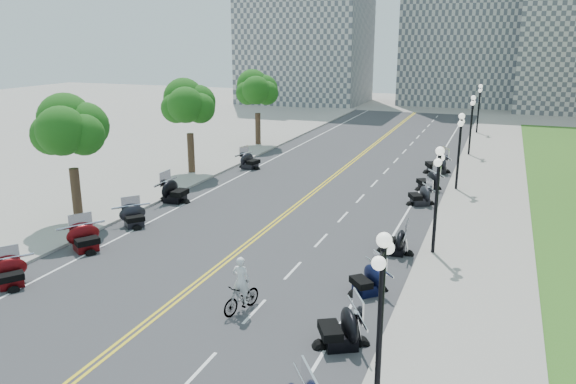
% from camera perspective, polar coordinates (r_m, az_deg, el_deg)
% --- Properties ---
extents(ground, '(160.00, 160.00, 0.00)m').
position_cam_1_polar(ground, '(25.64, -6.27, -6.93)').
color(ground, gray).
extents(road, '(16.00, 90.00, 0.01)m').
position_cam_1_polar(road, '(34.31, 1.35, -1.00)').
color(road, '#333335').
rests_on(road, ground).
extents(centerline_yellow_a, '(0.12, 90.00, 0.00)m').
position_cam_1_polar(centerline_yellow_a, '(34.35, 1.17, -0.97)').
color(centerline_yellow_a, yellow).
rests_on(centerline_yellow_a, road).
extents(centerline_yellow_b, '(0.12, 90.00, 0.00)m').
position_cam_1_polar(centerline_yellow_b, '(34.27, 1.54, -1.01)').
color(centerline_yellow_b, yellow).
rests_on(centerline_yellow_b, road).
extents(edge_line_north, '(0.12, 90.00, 0.00)m').
position_cam_1_polar(edge_line_north, '(32.81, 11.94, -2.11)').
color(edge_line_north, white).
rests_on(edge_line_north, road).
extents(edge_line_south, '(0.12, 90.00, 0.00)m').
position_cam_1_polar(edge_line_south, '(36.87, -8.05, 0.03)').
color(edge_line_south, white).
rests_on(edge_line_south, road).
extents(lane_dash_4, '(0.12, 2.00, 0.00)m').
position_cam_1_polar(lane_dash_4, '(18.03, -8.91, -17.37)').
color(lane_dash_4, white).
rests_on(lane_dash_4, road).
extents(lane_dash_5, '(0.12, 2.00, 0.00)m').
position_cam_1_polar(lane_dash_5, '(21.09, -3.42, -12.00)').
color(lane_dash_5, white).
rests_on(lane_dash_5, road).
extents(lane_dash_6, '(0.12, 2.00, 0.00)m').
position_cam_1_polar(lane_dash_6, '(24.43, 0.49, -7.97)').
color(lane_dash_6, white).
rests_on(lane_dash_6, road).
extents(lane_dash_7, '(0.12, 2.00, 0.00)m').
position_cam_1_polar(lane_dash_7, '(27.94, 3.38, -4.91)').
color(lane_dash_7, white).
rests_on(lane_dash_7, road).
extents(lane_dash_8, '(0.12, 2.00, 0.00)m').
position_cam_1_polar(lane_dash_8, '(31.57, 5.60, -2.54)').
color(lane_dash_8, white).
rests_on(lane_dash_8, road).
extents(lane_dash_9, '(0.12, 2.00, 0.00)m').
position_cam_1_polar(lane_dash_9, '(35.28, 7.35, -0.65)').
color(lane_dash_9, white).
rests_on(lane_dash_9, road).
extents(lane_dash_10, '(0.12, 2.00, 0.00)m').
position_cam_1_polar(lane_dash_10, '(39.05, 8.77, 0.87)').
color(lane_dash_10, white).
rests_on(lane_dash_10, road).
extents(lane_dash_11, '(0.12, 2.00, 0.00)m').
position_cam_1_polar(lane_dash_11, '(42.85, 9.93, 2.13)').
color(lane_dash_11, white).
rests_on(lane_dash_11, road).
extents(lane_dash_12, '(0.12, 2.00, 0.00)m').
position_cam_1_polar(lane_dash_12, '(46.69, 10.91, 3.18)').
color(lane_dash_12, white).
rests_on(lane_dash_12, road).
extents(lane_dash_13, '(0.12, 2.00, 0.00)m').
position_cam_1_polar(lane_dash_13, '(50.56, 11.74, 4.06)').
color(lane_dash_13, white).
rests_on(lane_dash_13, road).
extents(lane_dash_14, '(0.12, 2.00, 0.00)m').
position_cam_1_polar(lane_dash_14, '(54.44, 12.45, 4.82)').
color(lane_dash_14, white).
rests_on(lane_dash_14, road).
extents(lane_dash_15, '(0.12, 2.00, 0.00)m').
position_cam_1_polar(lane_dash_15, '(58.35, 13.07, 5.48)').
color(lane_dash_15, white).
rests_on(lane_dash_15, road).
extents(lane_dash_16, '(0.12, 2.00, 0.00)m').
position_cam_1_polar(lane_dash_16, '(62.26, 13.61, 6.06)').
color(lane_dash_16, white).
rests_on(lane_dash_16, road).
extents(lane_dash_17, '(0.12, 2.00, 0.00)m').
position_cam_1_polar(lane_dash_17, '(66.18, 14.09, 6.56)').
color(lane_dash_17, white).
rests_on(lane_dash_17, road).
extents(lane_dash_18, '(0.12, 2.00, 0.00)m').
position_cam_1_polar(lane_dash_18, '(70.11, 14.52, 7.01)').
color(lane_dash_18, white).
rests_on(lane_dash_18, road).
extents(lane_dash_19, '(0.12, 2.00, 0.00)m').
position_cam_1_polar(lane_dash_19, '(74.05, 14.90, 7.42)').
color(lane_dash_19, white).
rests_on(lane_dash_19, road).
extents(sidewalk_north, '(5.00, 90.00, 0.15)m').
position_cam_1_polar(sidewalk_north, '(32.47, 19.10, -2.72)').
color(sidewalk_north, '#9E9991').
rests_on(sidewalk_north, ground).
extents(sidewalk_south, '(5.00, 90.00, 0.15)m').
position_cam_1_polar(sidewalk_south, '(38.97, -13.34, 0.70)').
color(sidewalk_south, '#9E9991').
rests_on(sidewalk_south, ground).
extents(distant_block_a, '(18.00, 14.00, 26.00)m').
position_cam_1_polar(distant_block_a, '(87.99, 1.83, 17.59)').
color(distant_block_a, gray).
rests_on(distant_block_a, ground).
extents(street_lamp_1, '(0.50, 1.20, 4.90)m').
position_cam_1_polar(street_lamp_1, '(15.02, 9.34, -13.10)').
color(street_lamp_1, black).
rests_on(street_lamp_1, sidewalk_north).
extents(street_lamp_2, '(0.50, 1.20, 4.90)m').
position_cam_1_polar(street_lamp_2, '(26.10, 14.83, -0.91)').
color(street_lamp_2, black).
rests_on(street_lamp_2, sidewalk_north).
extents(street_lamp_3, '(0.50, 1.20, 4.90)m').
position_cam_1_polar(street_lamp_3, '(37.75, 16.97, 3.91)').
color(street_lamp_3, black).
rests_on(street_lamp_3, sidewalk_north).
extents(street_lamp_4, '(0.50, 1.20, 4.90)m').
position_cam_1_polar(street_lamp_4, '(49.57, 18.10, 6.44)').
color(street_lamp_4, black).
rests_on(street_lamp_4, sidewalk_north).
extents(street_lamp_5, '(0.50, 1.20, 4.90)m').
position_cam_1_polar(street_lamp_5, '(61.46, 18.80, 7.99)').
color(street_lamp_5, black).
rests_on(street_lamp_5, sidewalk_north).
extents(tree_2, '(4.80, 4.80, 9.20)m').
position_cam_1_polar(tree_2, '(31.57, -21.25, 5.34)').
color(tree_2, '#235619').
rests_on(tree_2, sidewalk_south).
extents(tree_3, '(4.80, 4.80, 9.20)m').
position_cam_1_polar(tree_3, '(41.14, -10.02, 8.28)').
color(tree_3, '#235619').
rests_on(tree_3, sidewalk_south).
extents(tree_4, '(4.80, 4.80, 9.20)m').
position_cam_1_polar(tree_4, '(51.73, -3.12, 9.92)').
color(tree_4, '#235619').
rests_on(tree_4, sidewalk_south).
extents(motorcycle_n_4, '(2.78, 2.78, 1.43)m').
position_cam_1_polar(motorcycle_n_4, '(18.73, 5.31, -13.39)').
color(motorcycle_n_4, black).
rests_on(motorcycle_n_4, road).
extents(motorcycle_n_5, '(2.57, 2.57, 1.27)m').
position_cam_1_polar(motorcycle_n_5, '(22.40, 8.10, -8.65)').
color(motorcycle_n_5, black).
rests_on(motorcycle_n_5, road).
extents(motorcycle_n_6, '(1.97, 1.97, 1.31)m').
position_cam_1_polar(motorcycle_n_6, '(26.53, 10.77, -4.82)').
color(motorcycle_n_6, black).
rests_on(motorcycle_n_6, road).
extents(motorcycle_n_8, '(2.53, 2.53, 1.31)m').
position_cam_1_polar(motorcycle_n_8, '(34.49, 13.30, -0.21)').
color(motorcycle_n_8, black).
rests_on(motorcycle_n_8, road).
extents(motorcycle_n_9, '(2.68, 2.68, 1.36)m').
position_cam_1_polar(motorcycle_n_9, '(38.00, 14.06, 1.22)').
color(motorcycle_n_9, black).
rests_on(motorcycle_n_9, road).
extents(motorcycle_n_10, '(2.94, 2.94, 1.55)m').
position_cam_1_polar(motorcycle_n_10, '(42.87, 14.88, 2.89)').
color(motorcycle_n_10, black).
rests_on(motorcycle_n_10, road).
extents(motorcycle_s_4, '(2.51, 2.51, 1.26)m').
position_cam_1_polar(motorcycle_s_4, '(25.38, -26.45, -7.26)').
color(motorcycle_s_4, '#590A0C').
rests_on(motorcycle_s_4, road).
extents(motorcycle_s_5, '(2.70, 2.70, 1.36)m').
position_cam_1_polar(motorcycle_s_5, '(28.08, -19.92, -4.30)').
color(motorcycle_s_5, '#590A0C').
rests_on(motorcycle_s_5, road).
extents(motorcycle_s_6, '(2.50, 2.50, 1.24)m').
position_cam_1_polar(motorcycle_s_6, '(30.85, -15.41, -2.28)').
color(motorcycle_s_6, black).
rests_on(motorcycle_s_6, road).
extents(motorcycle_s_7, '(2.22, 2.22, 1.52)m').
position_cam_1_polar(motorcycle_s_7, '(34.80, -11.45, 0.22)').
color(motorcycle_s_7, black).
rests_on(motorcycle_s_7, road).
extents(motorcycle_s_9, '(2.31, 2.31, 1.37)m').
position_cam_1_polar(motorcycle_s_9, '(42.99, -3.89, 3.28)').
color(motorcycle_s_9, black).
rests_on(motorcycle_s_9, road).
extents(bicycle, '(1.05, 1.93, 1.11)m').
position_cam_1_polar(bicycle, '(20.90, -4.75, -10.63)').
color(bicycle, '#A51414').
rests_on(bicycle, road).
extents(cyclist_rider, '(0.65, 0.43, 1.79)m').
position_cam_1_polar(cyclist_rider, '(20.30, -4.84, -6.94)').
color(cyclist_rider, silver).
rests_on(cyclist_rider, bicycle).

